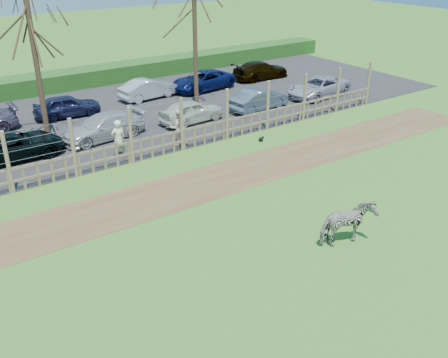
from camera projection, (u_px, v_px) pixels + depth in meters
ground at (243, 246)px, 15.76m from camera, size 120.00×120.00×0.00m
dirt_strip at (173, 193)px, 19.09m from camera, size 34.00×2.80×0.01m
asphalt at (80, 122)px, 26.49m from camera, size 44.00×13.00×0.04m
hedge at (39, 84)px, 31.44m from camera, size 46.00×2.00×1.10m
fence at (132, 145)px, 21.33m from camera, size 30.16×0.16×2.50m
tree_mid at (32, 35)px, 22.62m from camera, size 4.80×4.80×6.83m
tree_right at (194, 11)px, 27.46m from camera, size 4.80×4.80×7.35m
zebra at (347, 224)px, 15.55m from camera, size 1.86×1.11×1.47m
visitor_a at (119, 139)px, 21.74m from camera, size 0.63×0.42×1.72m
visitor_b at (179, 127)px, 23.09m from camera, size 0.98×0.85×1.72m
crow at (261, 139)px, 23.93m from camera, size 0.29×0.22×0.24m
car_2 at (13, 146)px, 21.75m from camera, size 4.32×2.00×1.20m
car_3 at (103, 127)px, 23.96m from camera, size 4.29×2.12×1.20m
car_4 at (191, 111)px, 26.16m from camera, size 3.62×1.67×1.20m
car_5 at (259, 100)px, 28.07m from camera, size 3.76×1.67×1.20m
car_6 at (318, 87)px, 30.49m from camera, size 4.51×2.45×1.20m
car_10 at (67, 106)px, 26.98m from camera, size 3.65×1.78×1.20m
car_11 at (148, 89)px, 30.11m from camera, size 3.77×1.71×1.20m
car_12 at (203, 81)px, 31.86m from camera, size 4.53×2.52×1.20m
car_13 at (261, 70)px, 34.44m from camera, size 4.15×1.72×1.20m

